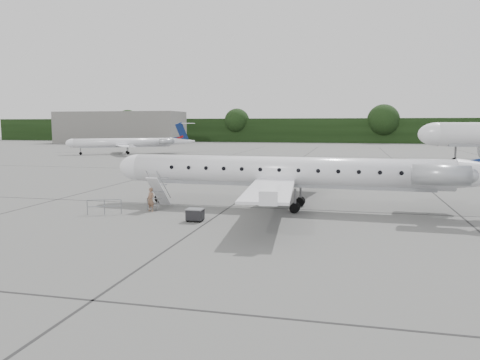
# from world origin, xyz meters

# --- Properties ---
(ground) EXTENTS (320.00, 320.00, 0.00)m
(ground) POSITION_xyz_m (0.00, 0.00, 0.00)
(ground) COLOR slate
(ground) RESTS_ON ground
(treeline) EXTENTS (260.00, 4.00, 8.00)m
(treeline) POSITION_xyz_m (0.00, 130.00, 4.00)
(treeline) COLOR black
(treeline) RESTS_ON ground
(terminal_building) EXTENTS (40.00, 14.00, 10.00)m
(terminal_building) POSITION_xyz_m (-70.00, 110.00, 5.00)
(terminal_building) COLOR slate
(terminal_building) RESTS_ON ground
(main_regional_jet) EXTENTS (29.52, 21.71, 7.40)m
(main_regional_jet) POSITION_xyz_m (-2.49, 5.11, 3.70)
(main_regional_jet) COLOR white
(main_regional_jet) RESTS_ON ground
(airstair) EXTENTS (0.92, 2.32, 2.32)m
(airstair) POSITION_xyz_m (-11.21, 3.17, 1.16)
(airstair) COLOR white
(airstair) RESTS_ON ground
(passenger) EXTENTS (0.70, 0.58, 1.66)m
(passenger) POSITION_xyz_m (-11.25, 1.87, 0.83)
(passenger) COLOR brown
(passenger) RESTS_ON ground
(safety_railing) EXTENTS (2.08, 0.88, 1.00)m
(safety_railing) POSITION_xyz_m (-13.81, 0.10, 0.50)
(safety_railing) COLOR gray
(safety_railing) RESTS_ON ground
(baggage_cart) EXTENTS (1.00, 0.81, 0.86)m
(baggage_cart) POSITION_xyz_m (-7.19, -0.64, 0.43)
(baggage_cart) COLOR black
(baggage_cart) RESTS_ON ground
(bg_regional_left) EXTENTS (29.97, 27.70, 6.40)m
(bg_regional_left) POSITION_xyz_m (-42.90, 59.16, 3.20)
(bg_regional_left) COLOR white
(bg_regional_left) RESTS_ON ground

